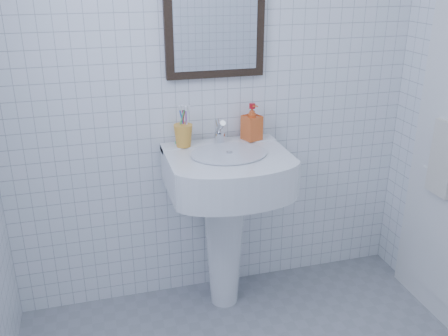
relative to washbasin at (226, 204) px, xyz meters
name	(u,v)px	position (x,y,z in m)	size (l,w,h in m)	color
wall_back	(215,75)	(0.00, 0.21, 0.63)	(2.20, 0.02, 2.50)	white
washbasin	(226,204)	(0.00, 0.00, 0.00)	(0.60, 0.44, 0.92)	white
faucet	(220,133)	(0.00, 0.11, 0.35)	(0.05, 0.12, 0.14)	silver
toothbrush_cup	(183,136)	(-0.19, 0.11, 0.35)	(0.09, 0.09, 0.11)	gold
soap_dispenser	(252,122)	(0.18, 0.12, 0.39)	(0.09, 0.09, 0.19)	red
wall_mirror	(215,13)	(0.00, 0.19, 0.93)	(0.50, 0.04, 0.62)	black
hand_towel	(443,159)	(1.04, -0.30, 0.25)	(0.03, 0.16, 0.38)	white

